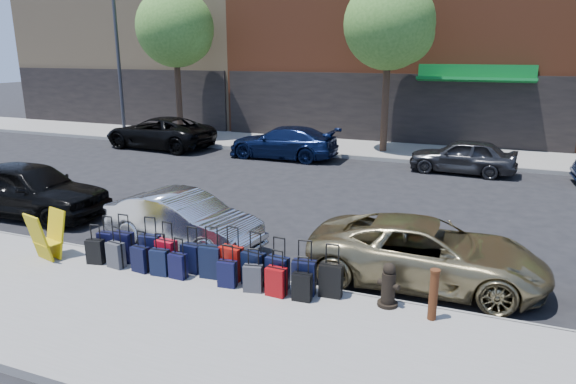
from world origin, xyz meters
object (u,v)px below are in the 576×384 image
at_px(fire_hydrant, 388,286).
at_px(car_near_0, 29,189).
at_px(tree_center, 392,26).
at_px(car_far_2, 463,156).
at_px(car_far_0, 159,132).
at_px(suitcase_front_5, 211,262).
at_px(car_near_1, 184,220).
at_px(car_near_2, 426,252).
at_px(tree_left, 178,30).
at_px(streetlight, 121,46).
at_px(car_far_1, 283,142).
at_px(display_rack, 47,236).
at_px(bollard, 433,294).

height_order(fire_hydrant, car_near_0, car_near_0).
relative_size(tree_center, car_far_2, 1.89).
bearing_deg(fire_hydrant, car_far_0, 156.96).
relative_size(suitcase_front_5, car_near_1, 0.27).
bearing_deg(tree_center, suitcase_front_5, -92.42).
bearing_deg(car_near_2, tree_left, 46.03).
height_order(car_far_0, car_far_2, car_far_0).
xyz_separation_m(suitcase_front_5, car_near_0, (-6.81, 1.94, 0.30)).
relative_size(streetlight, car_near_1, 2.08).
bearing_deg(fire_hydrant, car_near_2, 92.72).
bearing_deg(car_far_1, car_far_0, -90.47).
bearing_deg(display_rack, streetlight, 137.59).
distance_m(streetlight, suitcase_front_5, 19.19).
bearing_deg(bollard, car_near_2, 100.81).
xyz_separation_m(suitcase_front_5, car_far_1, (-3.32, 11.86, 0.21)).
height_order(tree_center, fire_hydrant, tree_center).
bearing_deg(car_far_1, car_near_0, -19.19).
bearing_deg(car_far_0, fire_hydrant, 52.48).
bearing_deg(bollard, display_rack, -177.34).
bearing_deg(car_near_2, car_far_0, 51.39).
relative_size(suitcase_front_5, car_far_2, 0.27).
xyz_separation_m(suitcase_front_5, car_far_0, (-9.62, 11.93, 0.26)).
bearing_deg(display_rack, car_far_0, 130.19).
xyz_separation_m(streetlight, car_far_1, (9.51, -1.78, -3.98)).
xyz_separation_m(tree_left, car_far_0, (0.28, -2.41, -4.68)).
distance_m(car_far_1, car_far_2, 7.27).
distance_m(suitcase_front_5, fire_hydrant, 3.45).
xyz_separation_m(display_rack, car_near_1, (2.08, 2.02, -0.03)).
bearing_deg(car_near_0, fire_hydrant, -102.40).
distance_m(car_near_0, car_near_2, 10.70).
height_order(bollard, car_far_1, car_far_1).
xyz_separation_m(car_near_2, car_far_0, (-13.51, 10.30, 0.10)).
relative_size(bollard, car_far_1, 0.19).
distance_m(car_far_0, car_far_1, 6.30).
bearing_deg(tree_center, bollard, -75.94).
height_order(suitcase_front_5, car_far_1, car_far_1).
relative_size(car_near_0, car_far_0, 0.85).
height_order(streetlight, car_near_0, streetlight).
distance_m(fire_hydrant, car_near_1, 5.27).
relative_size(car_near_1, car_far_1, 0.82).
xyz_separation_m(display_rack, car_far_1, (0.38, 12.32, 0.02)).
distance_m(streetlight, car_near_1, 16.97).
xyz_separation_m(tree_left, fire_hydrant, (13.34, -14.23, -4.90)).
distance_m(tree_center, fire_hydrant, 15.31).
bearing_deg(bollard, suitcase_front_5, 178.80).
xyz_separation_m(tree_center, display_rack, (-4.31, -14.80, -4.75)).
bearing_deg(car_near_2, car_near_0, 87.07).
distance_m(tree_left, car_near_0, 13.60).
height_order(tree_left, car_near_0, tree_left).
height_order(display_rack, car_near_1, car_near_1).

